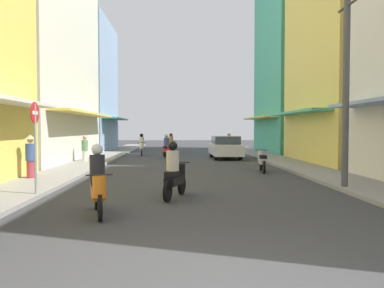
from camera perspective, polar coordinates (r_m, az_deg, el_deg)
name	(u,v)px	position (r m, az deg, el deg)	size (l,w,h in m)	color
ground_plane	(189,164)	(20.69, -0.51, -3.04)	(89.30, 89.30, 0.00)	#38383A
sidewalk_left	(88,164)	(21.23, -15.24, -2.82)	(2.08, 48.59, 0.12)	gray
sidewalk_right	(288,163)	(21.52, 14.01, -2.74)	(2.08, 48.59, 0.12)	gray
building_left_mid	(24,31)	(24.99, -23.66, 15.06)	(7.05, 12.12, 15.07)	silver
building_left_far	(75,87)	(34.93, -16.96, 8.13)	(7.05, 8.74, 11.10)	#8CA5CC
building_right_mid	(361,42)	(23.58, 23.75, 13.67)	(7.05, 8.61, 13.32)	#EFD159
building_right_far	(303,42)	(32.89, 16.15, 14.31)	(7.05, 9.16, 17.67)	#4CB28C
motorbike_green	(228,144)	(29.99, 5.39, -0.06)	(0.64, 1.78, 1.58)	black
motorbike_red	(167,147)	(25.33, -3.71, -0.48)	(0.75, 1.74, 1.58)	black
motorbike_white	(142,146)	(27.79, -7.49, -0.25)	(0.55, 1.81, 1.58)	black
motorbike_black	(175,173)	(10.59, -2.58, -4.28)	(0.73, 1.75, 1.58)	black
motorbike_maroon	(172,144)	(30.28, -3.05, -0.03)	(0.66, 1.77, 1.58)	black
motorbike_silver	(262,161)	(17.25, 10.38, -2.46)	(0.55, 1.81, 0.96)	black
motorbike_orange	(98,183)	(8.82, -13.79, -5.67)	(0.67, 1.77, 1.58)	black
parked_car	(225,147)	(24.76, 4.96, -0.46)	(1.86, 4.14, 1.45)	silver
pedestrian_foreground	(85,150)	(22.12, -15.63, -0.80)	(0.34, 0.34, 1.54)	beige
pedestrian_crossing	(30,155)	(15.18, -22.86, -1.53)	(0.44, 0.44, 1.69)	#99333F
utility_pole	(346,87)	(12.86, 21.88, 7.89)	(0.20, 1.20, 6.27)	#4C4C4F
street_sign_no_entry	(35,136)	(11.40, -22.24, 1.12)	(0.07, 0.60, 2.65)	gray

